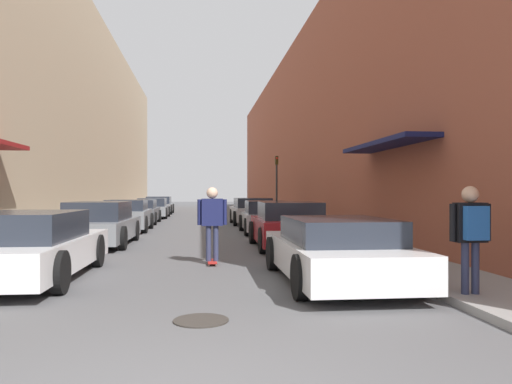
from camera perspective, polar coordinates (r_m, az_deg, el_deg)
name	(u,v)px	position (r m, az deg, el deg)	size (l,w,h in m)	color
ground	(195,225)	(24.90, -6.99, -3.74)	(116.99, 116.99, 0.00)	#515154
curb_strip_left	(115,218)	(30.61, -15.77, -2.93)	(1.80, 53.18, 0.12)	gray
curb_strip_right	(273,218)	(30.54, 2.01, -2.93)	(1.80, 53.18, 0.12)	gray
building_row_left	(65,116)	(31.49, -21.04, 8.10)	(4.90, 53.18, 12.12)	tan
building_row_right	(320,135)	(31.25, 7.31, 6.50)	(4.90, 53.18, 10.32)	brown
parked_car_left_0	(29,247)	(10.14, -24.47, -5.70)	(2.02, 4.77, 1.26)	silver
parked_car_left_1	(100,224)	(15.87, -17.40, -3.55)	(1.93, 4.56, 1.33)	gray
parked_car_left_2	(127,216)	(21.39, -14.49, -2.64)	(1.87, 4.01, 1.30)	gray
parked_car_left_3	(140,212)	(26.26, -13.13, -2.23)	(1.91, 4.31, 1.23)	#515459
parked_car_left_4	(153,208)	(31.89, -11.72, -1.83)	(1.98, 4.47, 1.24)	gray
parked_car_left_5	(159,205)	(37.73, -11.02, -1.52)	(2.05, 4.23, 1.29)	gray
parked_car_right_0	(336,250)	(9.14, 9.08, -6.57)	(2.05, 4.71, 1.16)	silver
parked_car_right_1	(288,226)	(14.52, 3.73, -3.85)	(2.00, 4.18, 1.34)	maroon
parked_car_right_2	(265,217)	(19.70, 1.06, -2.93)	(1.85, 4.04, 1.28)	#B7B7BC
parked_car_right_3	(252,211)	(25.11, -0.43, -2.22)	(2.08, 4.21, 1.32)	#B7B7BC
skateboarder	(212,217)	(11.25, -5.03, -2.85)	(0.66, 0.78, 1.73)	#B2231E
manhole_cover	(201,320)	(6.50, -6.31, -14.38)	(0.70, 0.70, 0.02)	#332D28
traffic_light	(277,181)	(26.44, 2.37, 1.32)	(0.16, 0.22, 3.41)	#2D2D2D
pedestrian	(471,227)	(7.99, 23.39, -3.66)	(0.64, 0.35, 1.59)	#2D3351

